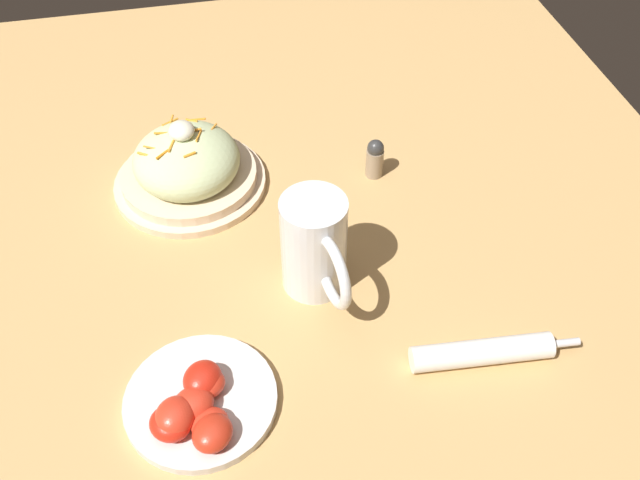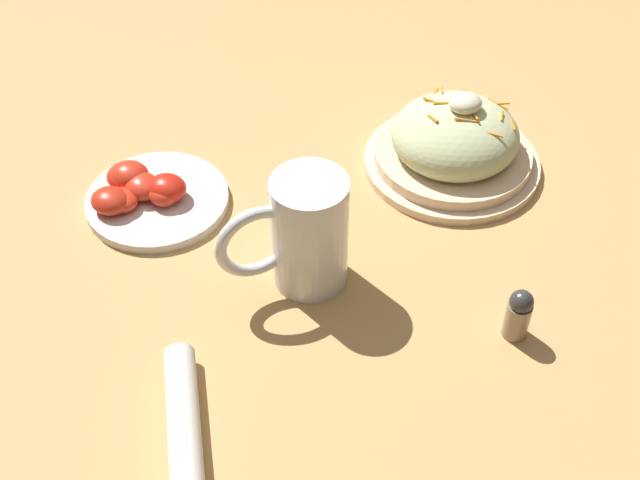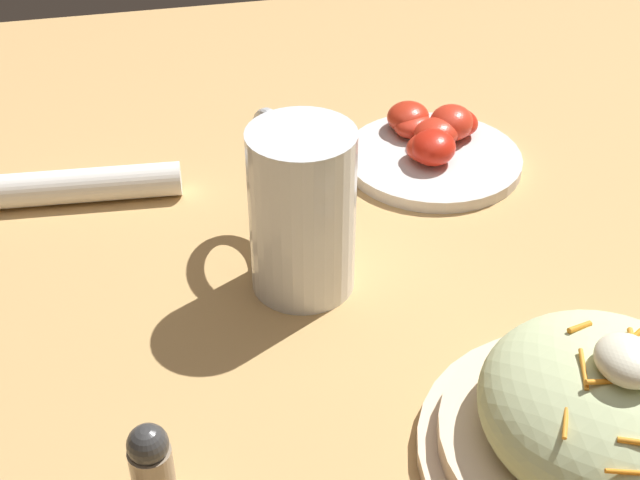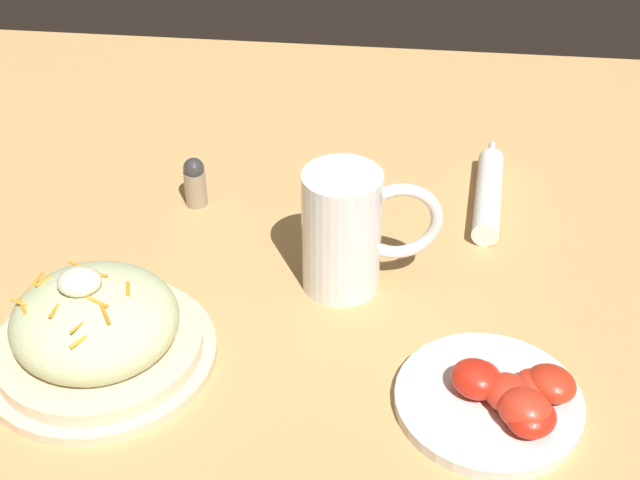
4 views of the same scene
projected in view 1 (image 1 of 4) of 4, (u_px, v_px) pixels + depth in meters
The scene contains 6 objects.
ground_plane at pixel (234, 249), 0.98m from camera, with size 1.43×1.43×0.00m, color tan.
salad_plate at pixel (188, 167), 1.04m from camera, with size 0.23×0.23×0.11m.
beer_mug at pixel (315, 251), 0.89m from camera, with size 0.15×0.08×0.14m.
napkin_roll at pixel (483, 352), 0.84m from camera, with size 0.05×0.21×0.03m.
tomato_plate at pixel (197, 404), 0.79m from camera, with size 0.18×0.18×0.05m.
salt_shaker at pixel (375, 158), 1.07m from camera, with size 0.03×0.03×0.06m.
Camera 1 is at (-0.68, 0.02, 0.72)m, focal length 39.48 mm.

